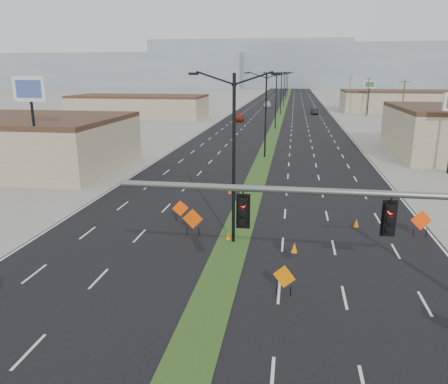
# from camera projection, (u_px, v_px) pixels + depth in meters

# --- Properties ---
(ground) EXTENTS (600.00, 600.00, 0.00)m
(ground) POSITION_uv_depth(u_px,v_px,m) (186.00, 369.00, 15.28)
(ground) COLOR gray
(ground) RESTS_ON ground
(road_surface) EXTENTS (25.00, 400.00, 0.02)m
(road_surface) POSITION_uv_depth(u_px,v_px,m) (281.00, 113.00, 110.50)
(road_surface) COLOR black
(road_surface) RESTS_ON ground
(median_strip) EXTENTS (2.00, 400.00, 0.04)m
(median_strip) POSITION_uv_depth(u_px,v_px,m) (281.00, 113.00, 110.50)
(median_strip) COLOR #264819
(median_strip) RESTS_ON ground
(building_sw_far) EXTENTS (30.00, 14.00, 4.50)m
(building_sw_far) POSITION_uv_depth(u_px,v_px,m) (139.00, 107.00, 100.47)
(building_sw_far) COLOR tan
(building_sw_far) RESTS_ON ground
(building_se_far) EXTENTS (44.00, 16.00, 5.00)m
(building_se_far) POSITION_uv_depth(u_px,v_px,m) (429.00, 102.00, 113.59)
(building_se_far) COLOR tan
(building_se_far) RESTS_ON ground
(mesa_west) EXTENTS (180.00, 50.00, 22.00)m
(mesa_west) POSITION_uv_depth(u_px,v_px,m) (113.00, 71.00, 297.19)
(mesa_west) COLOR gray
(mesa_west) RESTS_ON ground
(mesa_center) EXTENTS (220.00, 50.00, 28.00)m
(mesa_center) POSITION_uv_depth(u_px,v_px,m) (352.00, 66.00, 291.16)
(mesa_center) COLOR gray
(mesa_center) RESTS_ON ground
(mesa_backdrop) EXTENTS (140.00, 50.00, 32.00)m
(mesa_backdrop) POSITION_uv_depth(u_px,v_px,m) (250.00, 64.00, 320.30)
(mesa_backdrop) COLOR gray
(mesa_backdrop) RESTS_ON ground
(signal_mast) EXTENTS (16.30, 0.60, 8.00)m
(signal_mast) POSITION_uv_depth(u_px,v_px,m) (446.00, 234.00, 14.61)
(signal_mast) COLOR slate
(signal_mast) RESTS_ON ground
(streetlight_0) EXTENTS (5.15, 0.24, 10.02)m
(streetlight_0) POSITION_uv_depth(u_px,v_px,m) (234.00, 155.00, 25.27)
(streetlight_0) COLOR black
(streetlight_0) RESTS_ON ground
(streetlight_1) EXTENTS (5.15, 0.24, 10.02)m
(streetlight_1) POSITION_uv_depth(u_px,v_px,m) (266.00, 112.00, 51.93)
(streetlight_1) COLOR black
(streetlight_1) RESTS_ON ground
(streetlight_2) EXTENTS (5.15, 0.24, 10.02)m
(streetlight_2) POSITION_uv_depth(u_px,v_px,m) (276.00, 99.00, 78.59)
(streetlight_2) COLOR black
(streetlight_2) RESTS_ON ground
(streetlight_3) EXTENTS (5.15, 0.24, 10.02)m
(streetlight_3) POSITION_uv_depth(u_px,v_px,m) (281.00, 92.00, 105.25)
(streetlight_3) COLOR black
(streetlight_3) RESTS_ON ground
(streetlight_4) EXTENTS (5.15, 0.24, 10.02)m
(streetlight_4) POSITION_uv_depth(u_px,v_px,m) (284.00, 88.00, 131.91)
(streetlight_4) COLOR black
(streetlight_4) RESTS_ON ground
(streetlight_5) EXTENTS (5.15, 0.24, 10.02)m
(streetlight_5) POSITION_uv_depth(u_px,v_px,m) (286.00, 85.00, 158.58)
(streetlight_5) COLOR black
(streetlight_5) RESTS_ON ground
(streetlight_6) EXTENTS (5.15, 0.24, 10.02)m
(streetlight_6) POSITION_uv_depth(u_px,v_px,m) (287.00, 84.00, 185.24)
(streetlight_6) COLOR black
(streetlight_6) RESTS_ON ground
(utility_pole_1) EXTENTS (1.60, 0.20, 9.00)m
(utility_pole_1) POSITION_uv_depth(u_px,v_px,m) (402.00, 108.00, 68.14)
(utility_pole_1) COLOR #4C3823
(utility_pole_1) RESTS_ON ground
(utility_pole_2) EXTENTS (1.60, 0.20, 9.00)m
(utility_pole_2) POSITION_uv_depth(u_px,v_px,m) (367.00, 96.00, 101.46)
(utility_pole_2) COLOR #4C3823
(utility_pole_2) RESTS_ON ground
(utility_pole_3) EXTENTS (1.60, 0.20, 9.00)m
(utility_pole_3) POSITION_uv_depth(u_px,v_px,m) (350.00, 90.00, 134.79)
(utility_pole_3) COLOR #4C3823
(utility_pole_3) RESTS_ON ground
(car_left) EXTENTS (1.97, 4.41, 1.47)m
(car_left) POSITION_uv_depth(u_px,v_px,m) (239.00, 118.00, 92.34)
(car_left) COLOR #992710
(car_left) RESTS_ON ground
(car_mid) EXTENTS (1.82, 4.25, 1.36)m
(car_mid) POSITION_uv_depth(u_px,v_px,m) (315.00, 112.00, 107.56)
(car_mid) COLOR black
(car_mid) RESTS_ON ground
(car_far) EXTENTS (2.45, 5.51, 1.57)m
(car_far) POSITION_uv_depth(u_px,v_px,m) (267.00, 104.00, 130.25)
(car_far) COLOR #B2B7BD
(car_far) RESTS_ON ground
(construction_sign_1) EXTENTS (1.32, 0.07, 1.75)m
(construction_sign_1) POSITION_uv_depth(u_px,v_px,m) (193.00, 220.00, 27.55)
(construction_sign_1) COLOR #D64404
(construction_sign_1) RESTS_ON ground
(construction_sign_2) EXTENTS (1.06, 0.49, 1.51)m
(construction_sign_2) POSITION_uv_depth(u_px,v_px,m) (180.00, 209.00, 30.17)
(construction_sign_2) COLOR #F24405
(construction_sign_2) RESTS_ON ground
(construction_sign_3) EXTENTS (1.05, 0.47, 1.49)m
(construction_sign_3) POSITION_uv_depth(u_px,v_px,m) (284.00, 278.00, 20.13)
(construction_sign_3) COLOR orange
(construction_sign_3) RESTS_ON ground
(construction_sign_5) EXTENTS (1.31, 0.18, 1.75)m
(construction_sign_5) POSITION_uv_depth(u_px,v_px,m) (421.00, 221.00, 27.28)
(construction_sign_5) COLOR #F33A05
(construction_sign_5) RESTS_ON ground
(cone_0) EXTENTS (0.40, 0.40, 0.57)m
(cone_0) POSITION_uv_depth(u_px,v_px,m) (228.00, 235.00, 26.97)
(cone_0) COLOR orange
(cone_0) RESTS_ON ground
(cone_1) EXTENTS (0.48, 0.48, 0.62)m
(cone_1) POSITION_uv_depth(u_px,v_px,m) (294.00, 248.00, 25.04)
(cone_1) COLOR orange
(cone_1) RESTS_ON ground
(cone_2) EXTENTS (0.38, 0.38, 0.58)m
(cone_2) POSITION_uv_depth(u_px,v_px,m) (356.00, 223.00, 29.18)
(cone_2) COLOR #E46204
(cone_2) RESTS_ON ground
(cone_3) EXTENTS (0.41, 0.41, 0.54)m
(cone_3) POSITION_uv_depth(u_px,v_px,m) (230.00, 191.00, 37.24)
(cone_3) COLOR #FD3B05
(cone_3) RESTS_ON ground
(pole_sign_west) EXTENTS (3.19, 0.73, 9.72)m
(pole_sign_west) POSITION_uv_depth(u_px,v_px,m) (31.00, 97.00, 37.47)
(pole_sign_west) COLOR black
(pole_sign_west) RESTS_ON ground
(pole_sign_east_far) EXTENTS (2.64, 1.09, 8.11)m
(pole_sign_east_far) POSITION_uv_depth(u_px,v_px,m) (369.00, 87.00, 105.23)
(pole_sign_east_far) COLOR black
(pole_sign_east_far) RESTS_ON ground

